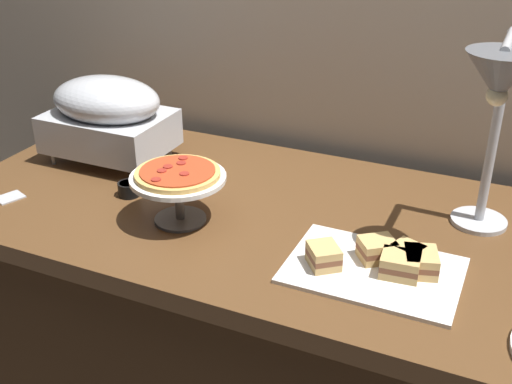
{
  "coord_description": "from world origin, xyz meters",
  "views": [
    {
      "loc": [
        0.51,
        -1.36,
        1.57
      ],
      "look_at": [
        -0.1,
        0.0,
        0.81
      ],
      "focal_mm": 44.71,
      "sensor_mm": 36.0,
      "label": 1
    }
  ],
  "objects_px": {
    "sandwich_platter": "(381,264)",
    "sauce_cup_near": "(129,189)",
    "heat_lamp": "(498,96)",
    "pizza_plate_center": "(178,180)",
    "chafing_dish": "(108,115)"
  },
  "relations": [
    {
      "from": "sandwich_platter",
      "to": "sauce_cup_near",
      "type": "height_order",
      "value": "sandwich_platter"
    },
    {
      "from": "heat_lamp",
      "to": "pizza_plate_center",
      "type": "xyz_separation_m",
      "value": [
        -0.7,
        -0.14,
        -0.27
      ]
    },
    {
      "from": "chafing_dish",
      "to": "pizza_plate_center",
      "type": "height_order",
      "value": "chafing_dish"
    },
    {
      "from": "pizza_plate_center",
      "to": "sandwich_platter",
      "type": "xyz_separation_m",
      "value": [
        0.53,
        -0.02,
        -0.09
      ]
    },
    {
      "from": "chafing_dish",
      "to": "pizza_plate_center",
      "type": "distance_m",
      "value": 0.46
    },
    {
      "from": "chafing_dish",
      "to": "heat_lamp",
      "type": "xyz_separation_m",
      "value": [
        1.09,
        -0.1,
        0.24
      ]
    },
    {
      "from": "sandwich_platter",
      "to": "chafing_dish",
      "type": "bearing_deg",
      "value": 163.86
    },
    {
      "from": "pizza_plate_center",
      "to": "sandwich_platter",
      "type": "height_order",
      "value": "pizza_plate_center"
    },
    {
      "from": "pizza_plate_center",
      "to": "sauce_cup_near",
      "type": "height_order",
      "value": "pizza_plate_center"
    },
    {
      "from": "sauce_cup_near",
      "to": "pizza_plate_center",
      "type": "bearing_deg",
      "value": -17.42
    },
    {
      "from": "pizza_plate_center",
      "to": "chafing_dish",
      "type": "bearing_deg",
      "value": 147.5
    },
    {
      "from": "sauce_cup_near",
      "to": "sandwich_platter",
      "type": "bearing_deg",
      "value": -6.34
    },
    {
      "from": "chafing_dish",
      "to": "heat_lamp",
      "type": "bearing_deg",
      "value": -5.44
    },
    {
      "from": "chafing_dish",
      "to": "heat_lamp",
      "type": "distance_m",
      "value": 1.12
    },
    {
      "from": "chafing_dish",
      "to": "pizza_plate_center",
      "type": "relative_size",
      "value": 1.49
    }
  ]
}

